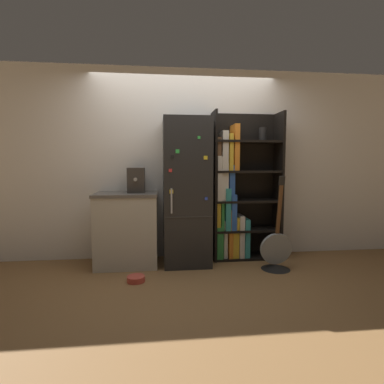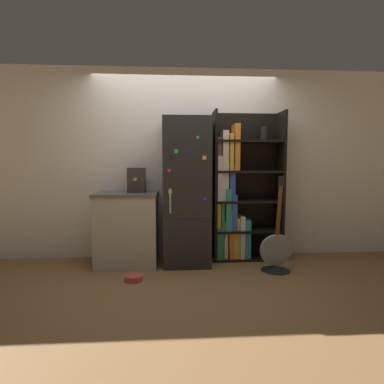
{
  "view_description": "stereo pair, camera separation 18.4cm",
  "coord_description": "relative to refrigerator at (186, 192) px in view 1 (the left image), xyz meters",
  "views": [
    {
      "loc": [
        -0.36,
        -3.7,
        1.29
      ],
      "look_at": [
        0.07,
        0.15,
        0.94
      ],
      "focal_mm": 28.0,
      "sensor_mm": 36.0,
      "label": 1
    },
    {
      "loc": [
        -0.18,
        -3.72,
        1.29
      ],
      "look_at": [
        0.07,
        0.15,
        0.94
      ],
      "focal_mm": 28.0,
      "sensor_mm": 36.0,
      "label": 2
    }
  ],
  "objects": [
    {
      "name": "pet_bowl",
      "position": [
        -0.62,
        -0.59,
        -0.9
      ],
      "size": [
        0.2,
        0.2,
        0.06
      ],
      "color": "#D84C3F",
      "rests_on": "ground_plane"
    },
    {
      "name": "refrigerator",
      "position": [
        0.0,
        0.0,
        0.0
      ],
      "size": [
        0.6,
        0.63,
        1.87
      ],
      "color": "black",
      "rests_on": "ground_plane"
    },
    {
      "name": "bookshelf",
      "position": [
        0.7,
        0.15,
        -0.07
      ],
      "size": [
        0.93,
        0.37,
        2.0
      ],
      "color": "black",
      "rests_on": "ground_plane"
    },
    {
      "name": "kitchen_counter",
      "position": [
        -0.77,
        0.01,
        -0.47
      ],
      "size": [
        0.79,
        0.6,
        0.93
      ],
      "color": "#BCB7A8",
      "rests_on": "ground_plane"
    },
    {
      "name": "ground_plane",
      "position": [
        0.0,
        -0.15,
        -0.94
      ],
      "size": [
        16.0,
        16.0,
        0.0
      ],
      "primitive_type": "plane",
      "color": "olive"
    },
    {
      "name": "wall_back",
      "position": [
        0.0,
        0.33,
        0.36
      ],
      "size": [
        8.0,
        0.05,
        2.6
      ],
      "color": "white",
      "rests_on": "ground_plane"
    },
    {
      "name": "espresso_machine",
      "position": [
        -0.64,
        0.06,
        0.16
      ],
      "size": [
        0.22,
        0.32,
        0.32
      ],
      "color": "#38332D",
      "rests_on": "kitchen_counter"
    },
    {
      "name": "guitar",
      "position": [
        1.07,
        -0.38,
        -0.77
      ],
      "size": [
        0.39,
        0.36,
        1.16
      ],
      "color": "black",
      "rests_on": "ground_plane"
    }
  ]
}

